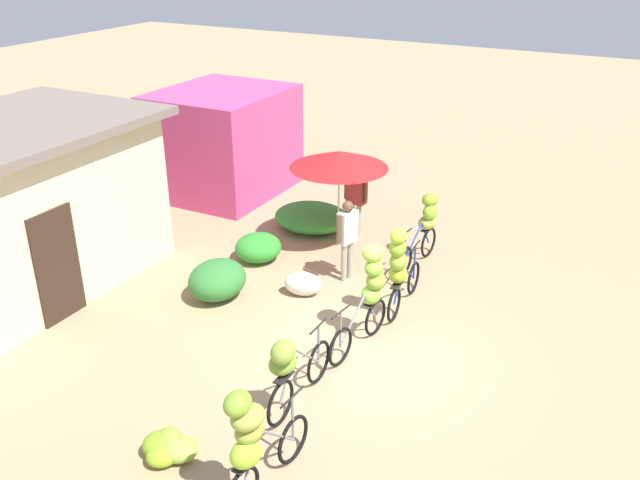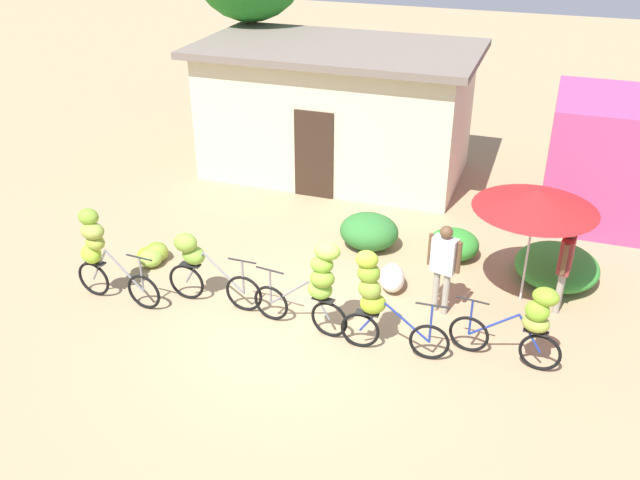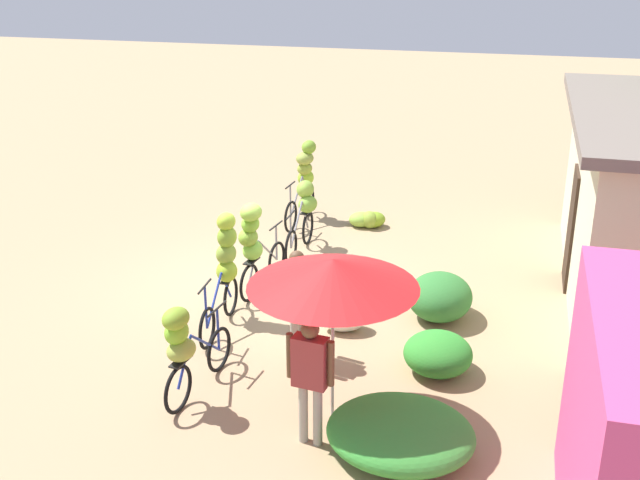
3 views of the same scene
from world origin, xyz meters
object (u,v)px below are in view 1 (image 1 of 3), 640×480
object	(u,v)px
bicycle_rightmost	(425,224)
banana_pile_on_ground	(169,447)
bicycle_by_shop	(400,265)
shop_pink	(224,141)
bicycle_leftmost	(252,437)
market_umbrella	(339,159)
person_bystander	(347,232)
person_vendor	(356,195)
bicycle_near_pile	(289,366)
produce_sack	(303,284)
bicycle_center_loaded	(370,288)

from	to	relation	value
bicycle_rightmost	banana_pile_on_ground	distance (m)	6.97
bicycle_by_shop	banana_pile_on_ground	bearing A→B (deg)	164.78
shop_pink	bicycle_leftmost	world-z (taller)	shop_pink
market_umbrella	person_bystander	world-z (taller)	market_umbrella
bicycle_by_shop	person_vendor	world-z (taller)	bicycle_by_shop
bicycle_leftmost	bicycle_near_pile	world-z (taller)	bicycle_leftmost
bicycle_by_shop	produce_sack	size ratio (longest dim) A/B	2.45
bicycle_by_shop	bicycle_rightmost	bearing A→B (deg)	8.38
shop_pink	market_umbrella	world-z (taller)	shop_pink
bicycle_rightmost	bicycle_center_loaded	bearing A→B (deg)	-176.31
bicycle_by_shop	bicycle_rightmost	size ratio (longest dim) A/B	1.02
bicycle_near_pile	bicycle_by_shop	size ratio (longest dim) A/B	1.02
bicycle_by_shop	banana_pile_on_ground	distance (m)	4.90
shop_pink	person_bystander	xyz separation A→B (m)	(-2.95, -4.87, -0.30)
bicycle_center_loaded	banana_pile_on_ground	xyz separation A→B (m)	(-3.69, 1.15, -0.82)
shop_pink	bicycle_near_pile	distance (m)	9.07
bicycle_center_loaded	person_vendor	size ratio (longest dim) A/B	1.06
bicycle_near_pile	person_bystander	distance (m)	4.07
bicycle_rightmost	banana_pile_on_ground	size ratio (longest dim) A/B	1.89
banana_pile_on_ground	bicycle_leftmost	bearing A→B (deg)	-94.96
bicycle_by_shop	bicycle_rightmost	xyz separation A→B (m)	(2.20, 0.32, -0.15)
bicycle_center_loaded	banana_pile_on_ground	size ratio (longest dim) A/B	1.89
market_umbrella	person_bystander	distance (m)	1.77
shop_pink	banana_pile_on_ground	size ratio (longest dim) A/B	3.59
banana_pile_on_ground	market_umbrella	bearing A→B (deg)	7.66
market_umbrella	produce_sack	distance (m)	2.81
bicycle_center_loaded	bicycle_rightmost	bearing A→B (deg)	3.69
market_umbrella	banana_pile_on_ground	world-z (taller)	market_umbrella
bicycle_center_loaded	bicycle_near_pile	bearing A→B (deg)	174.24
person_bystander	bicycle_rightmost	bearing A→B (deg)	-35.88
bicycle_leftmost	bicycle_rightmost	xyz separation A→B (m)	(6.99, 0.44, -0.15)
bicycle_rightmost	person_bystander	size ratio (longest dim) A/B	1.05
bicycle_leftmost	bicycle_center_loaded	bearing A→B (deg)	3.49
bicycle_leftmost	bicycle_near_pile	xyz separation A→B (m)	(1.63, 0.45, -0.20)
market_umbrella	bicycle_leftmost	world-z (taller)	market_umbrella
person_vendor	person_bystander	xyz separation A→B (m)	(-1.87, -0.70, 0.01)
bicycle_by_shop	bicycle_near_pile	bearing A→B (deg)	173.88
bicycle_rightmost	person_bystander	world-z (taller)	person_bystander
market_umbrella	bicycle_rightmost	bearing A→B (deg)	-84.91
shop_pink	bicycle_rightmost	bearing A→B (deg)	-104.40
bicycle_leftmost	bicycle_center_loaded	size ratio (longest dim) A/B	1.01
bicycle_rightmost	person_vendor	bearing A→B (deg)	75.75
shop_pink	person_bystander	distance (m)	5.70
bicycle_leftmost	bicycle_rightmost	size ratio (longest dim) A/B	1.01
bicycle_center_loaded	market_umbrella	bearing A→B (deg)	34.25
person_bystander	bicycle_leftmost	bearing A→B (deg)	-165.16
bicycle_by_shop	produce_sack	xyz separation A→B (m)	(-0.16, 1.81, -0.74)
market_umbrella	bicycle_by_shop	world-z (taller)	market_umbrella
bicycle_rightmost	person_bystander	xyz separation A→B (m)	(-1.43, 1.04, 0.17)
produce_sack	person_vendor	bearing A→B (deg)	5.19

